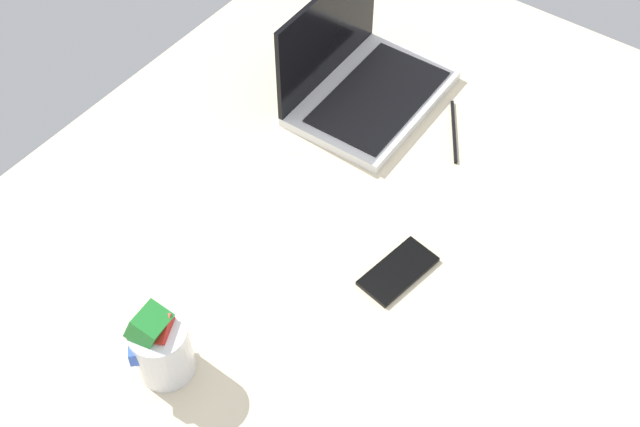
{
  "coord_description": "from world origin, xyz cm",
  "views": [
    {
      "loc": [
        -62.93,
        -38.77,
        131.63
      ],
      "look_at": [
        7.69,
        12.95,
        24.0
      ],
      "focal_mm": 45.23,
      "sensor_mm": 36.0,
      "label": 1
    }
  ],
  "objects": [
    {
      "name": "cell_phone",
      "position": [
        9.0,
        -2.68,
        18.4
      ],
      "size": [
        14.92,
        8.99,
        0.8
      ],
      "primitive_type": "cube",
      "rotation": [
        0.0,
        0.0,
        4.55
      ],
      "color": "black",
      "rests_on": "bed_mattress"
    },
    {
      "name": "bed_mattress",
      "position": [
        0.0,
        0.0,
        9.0
      ],
      "size": [
        180.0,
        140.0,
        18.0
      ],
      "primitive_type": "cube",
      "color": "beige",
      "rests_on": "ground"
    },
    {
      "name": "laptop",
      "position": [
        41.72,
        27.83,
        22.41
      ],
      "size": [
        33.55,
        23.8,
        23.0
      ],
      "rotation": [
        0.0,
        0.0,
        0.02
      ],
      "color": "silver",
      "rests_on": "bed_mattress"
    },
    {
      "name": "charger_cable",
      "position": [
        44.06,
        6.71,
        18.3
      ],
      "size": [
        14.63,
        9.69,
        0.6
      ],
      "primitive_type": "cube",
      "rotation": [
        0.0,
        0.0,
        0.57
      ],
      "color": "black",
      "rests_on": "bed_mattress"
    },
    {
      "name": "snack_cup",
      "position": [
        -27.71,
        16.83,
        24.2
      ],
      "size": [
        10.25,
        9.53,
        14.92
      ],
      "color": "silver",
      "rests_on": "bed_mattress"
    }
  ]
}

